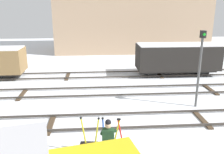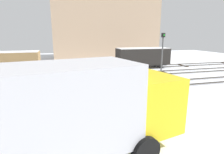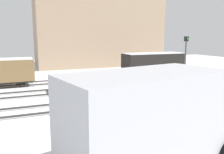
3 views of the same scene
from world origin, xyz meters
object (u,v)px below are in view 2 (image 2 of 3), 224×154
Objects in this scene: rail_worker at (124,88)px; signal_post at (162,52)px; freight_car_far_end at (6,61)px; freight_car_back_track at (143,56)px; delivery_truck at (78,108)px; switch_lever_frame at (118,96)px.

signal_post is (4.97, 4.65, 1.46)m from rail_worker.
freight_car_back_track reaches higher than freight_car_far_end.
signal_post is at bearing -98.72° from freight_car_back_track.
signal_post is 6.31m from freight_car_back_track.
rail_worker is 0.26× the size of delivery_truck.
delivery_truck is 15.96m from freight_car_far_end.
freight_car_far_end is at bearing 138.52° from switch_lever_frame.
rail_worker is at bearing -74.43° from switch_lever_frame.
rail_worker is 12.33m from freight_car_back_track.
switch_lever_frame is 0.30× the size of freight_car_back_track.
rail_worker reaches higher than switch_lever_frame.
delivery_truck is (-2.66, -4.77, 1.45)m from switch_lever_frame.
signal_post is at bearing -24.65° from freight_car_far_end.
freight_car_back_track is (1.00, 6.13, -1.08)m from signal_post.
delivery_truck is 11.64m from signal_post.
rail_worker is 0.28× the size of freight_car_back_track.
signal_post reaches higher than freight_car_far_end.
freight_car_far_end is (-8.58, 10.04, 1.06)m from switch_lever_frame.
rail_worker is at bearing -51.62° from freight_car_far_end.
signal_post is 0.65× the size of freight_car_back_track.
freight_car_far_end is (-8.68, 10.79, 0.33)m from rail_worker.
freight_car_back_track is (5.96, 10.79, 0.39)m from rail_worker.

